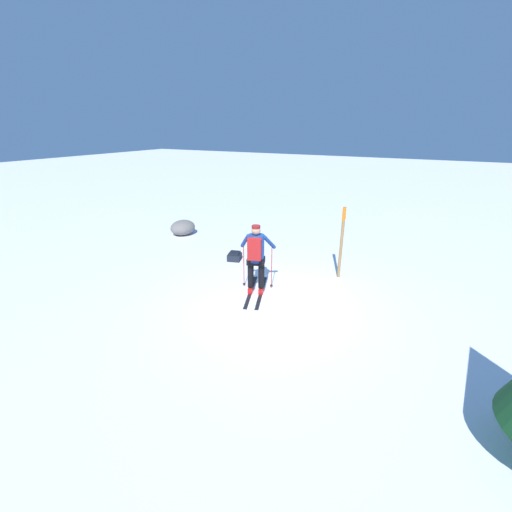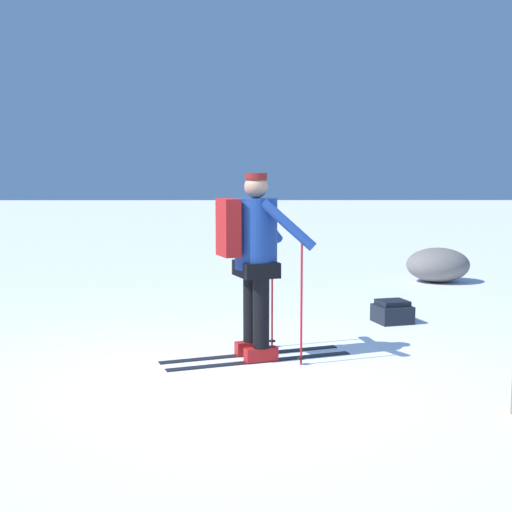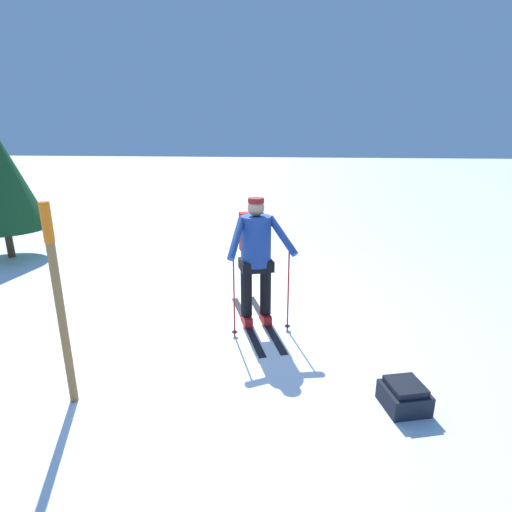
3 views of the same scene
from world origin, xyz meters
TOP-DOWN VIEW (x-y plane):
  - ground_plane at (0.00, 0.00)m, footprint 80.00×80.00m
  - skier at (-0.20, -0.58)m, footprint 1.78×1.03m
  - dropped_backpack at (-1.80, -2.16)m, footprint 0.47×0.47m
  - trail_marker at (-2.06, 0.98)m, footprint 0.09×0.09m

SIDE VIEW (x-z plane):
  - ground_plane at x=0.00m, z-range 0.00..0.00m
  - dropped_backpack at x=-1.80m, z-range -0.01..0.25m
  - skier at x=-0.20m, z-range 0.14..1.85m
  - trail_marker at x=-2.06m, z-range 0.15..2.08m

